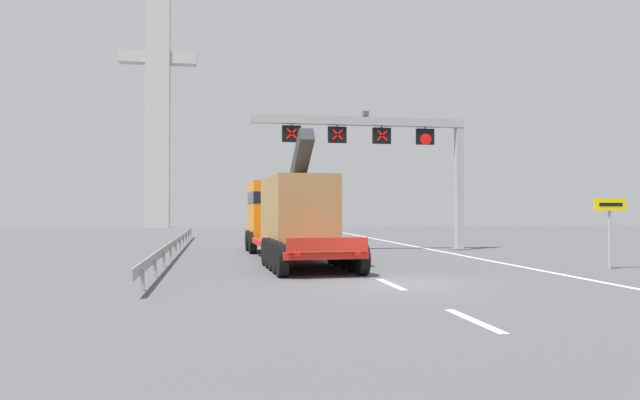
{
  "coord_description": "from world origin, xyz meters",
  "views": [
    {
      "loc": [
        -5.31,
        -17.23,
        2.24
      ],
      "look_at": [
        -0.63,
        10.09,
        2.65
      ],
      "focal_mm": 33.47,
      "sensor_mm": 36.0,
      "label": 1
    }
  ],
  "objects_px": {
    "overhead_lane_gantry": "(388,143)",
    "exit_sign_yellow": "(610,216)",
    "bridge_pylon_distant": "(158,88)",
    "heavy_haul_truck_red": "(288,214)"
  },
  "relations": [
    {
      "from": "overhead_lane_gantry",
      "to": "bridge_pylon_distant",
      "type": "xyz_separation_m",
      "value": [
        -16.15,
        42.58,
        11.0
      ]
    },
    {
      "from": "bridge_pylon_distant",
      "to": "overhead_lane_gantry",
      "type": "bearing_deg",
      "value": -69.22
    },
    {
      "from": "overhead_lane_gantry",
      "to": "exit_sign_yellow",
      "type": "xyz_separation_m",
      "value": [
        5.33,
        -10.9,
        -3.81
      ]
    },
    {
      "from": "exit_sign_yellow",
      "to": "heavy_haul_truck_red",
      "type": "bearing_deg",
      "value": 148.43
    },
    {
      "from": "exit_sign_yellow",
      "to": "bridge_pylon_distant",
      "type": "relative_size",
      "value": 0.08
    },
    {
      "from": "heavy_haul_truck_red",
      "to": "exit_sign_yellow",
      "type": "distance_m",
      "value": 13.15
    },
    {
      "from": "overhead_lane_gantry",
      "to": "exit_sign_yellow",
      "type": "distance_m",
      "value": 12.72
    },
    {
      "from": "exit_sign_yellow",
      "to": "bridge_pylon_distant",
      "type": "xyz_separation_m",
      "value": [
        -21.48,
        53.48,
        14.81
      ]
    },
    {
      "from": "overhead_lane_gantry",
      "to": "bridge_pylon_distant",
      "type": "relative_size",
      "value": 0.36
    },
    {
      "from": "overhead_lane_gantry",
      "to": "exit_sign_yellow",
      "type": "bearing_deg",
      "value": -63.95
    }
  ]
}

